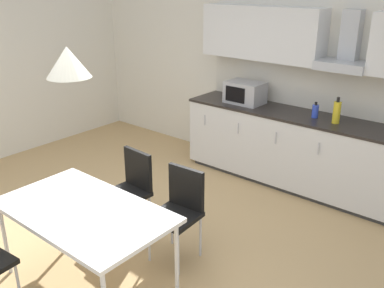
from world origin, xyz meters
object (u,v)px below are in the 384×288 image
at_px(microwave, 245,92).
at_px(bottle_yellow, 337,112).
at_px(dining_table, 84,214).
at_px(pendant_lamp, 68,62).
at_px(bottle_blue, 315,111).
at_px(chair_far_left, 131,185).
at_px(chair_far_right, 180,205).

bearing_deg(microwave, bottle_yellow, -2.09).
bearing_deg(dining_table, pendant_lamp, -63.43).
height_order(bottle_blue, dining_table, bottle_blue).
xyz_separation_m(microwave, dining_table, (0.32, -2.85, -0.39)).
xyz_separation_m(bottle_blue, chair_far_left, (-0.98, -2.04, -0.48)).
bearing_deg(bottle_blue, chair_far_right, -99.23).
bearing_deg(pendant_lamp, chair_far_right, 68.10).
xyz_separation_m(dining_table, chair_far_right, (0.33, 0.81, -0.15)).
distance_m(microwave, chair_far_right, 2.21).
height_order(microwave, dining_table, microwave).
bearing_deg(microwave, chair_far_right, -72.39).
relative_size(bottle_yellow, pendant_lamp, 0.94).
distance_m(bottle_blue, chair_far_right, 2.12).
bearing_deg(bottle_blue, chair_far_left, -115.69).
bearing_deg(pendant_lamp, microwave, 96.46).
relative_size(bottle_blue, dining_table, 0.13).
relative_size(microwave, chair_far_left, 0.55).
xyz_separation_m(microwave, chair_far_right, (0.65, -2.04, -0.54)).
bearing_deg(chair_far_right, dining_table, -111.90).
xyz_separation_m(bottle_blue, pendant_lamp, (-0.66, -2.85, 0.90)).
relative_size(bottle_yellow, bottle_blue, 1.61).
xyz_separation_m(chair_far_left, pendant_lamp, (0.32, -0.81, 1.38)).
height_order(chair_far_left, pendant_lamp, pendant_lamp).
xyz_separation_m(bottle_yellow, dining_table, (-0.93, -2.81, -0.38)).
relative_size(chair_far_right, pendant_lamp, 2.72).
bearing_deg(chair_far_right, bottle_yellow, 73.26).
bearing_deg(dining_table, chair_far_left, 111.88).
distance_m(bottle_blue, pendant_lamp, 3.06).
distance_m(bottle_yellow, chair_far_right, 2.15).
height_order(bottle_yellow, chair_far_left, bottle_yellow).
height_order(dining_table, chair_far_left, chair_far_left).
bearing_deg(chair_far_right, bottle_blue, 80.77).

